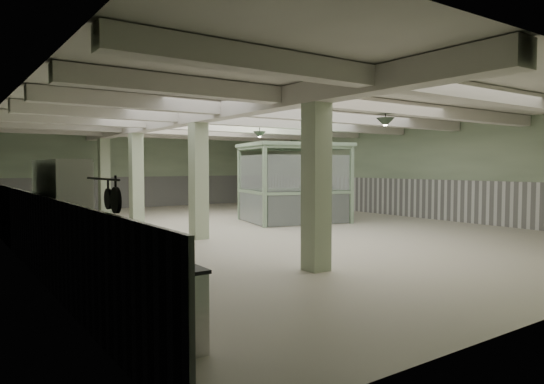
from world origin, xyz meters
TOP-DOWN VIEW (x-y plane):
  - floor at (0.00, 0.00)m, footprint 20.00×20.00m
  - ceiling at (0.00, 0.00)m, footprint 14.00×20.00m
  - wall_back at (0.00, 10.00)m, footprint 14.00×0.02m
  - wall_left at (-7.00, 0.00)m, footprint 0.02×20.00m
  - wall_right at (7.00, 0.00)m, footprint 0.02×20.00m
  - wainscot_left at (-6.97, 0.00)m, footprint 0.05×19.90m
  - wainscot_right at (6.97, 0.00)m, footprint 0.05×19.90m
  - wainscot_back at (0.00, 9.97)m, footprint 13.90×0.05m
  - girder at (-2.50, 0.00)m, footprint 0.45×19.90m
  - beam_a at (0.00, -7.50)m, footprint 13.90×0.35m
  - beam_b at (0.00, -5.00)m, footprint 13.90×0.35m
  - beam_c at (0.00, -2.50)m, footprint 13.90×0.35m
  - beam_d at (0.00, 0.00)m, footprint 13.90×0.35m
  - beam_e at (0.00, 2.50)m, footprint 13.90×0.35m
  - beam_f at (0.00, 5.00)m, footprint 13.90×0.35m
  - beam_g at (0.00, 7.50)m, footprint 13.90×0.35m
  - column_a at (-2.50, -6.00)m, footprint 0.42×0.42m
  - column_b at (-2.50, -1.00)m, footprint 0.42×0.42m
  - column_c at (-2.50, 4.00)m, footprint 0.42×0.42m
  - column_d at (-2.50, 8.00)m, footprint 0.42×0.42m
  - hook_rail at (-6.93, -7.60)m, footprint 0.02×1.20m
  - pendant_front at (0.50, -5.00)m, footprint 0.44×0.44m
  - pendant_mid at (0.50, 0.50)m, footprint 0.44×0.44m
  - pendant_back at (0.50, 5.50)m, footprint 0.44×0.44m
  - prep_counter at (-6.54, -6.12)m, footprint 0.87×4.96m
  - pitcher_near at (-6.60, -5.52)m, footprint 0.20×0.22m
  - pitcher_far at (-6.43, -7.76)m, footprint 0.24×0.26m
  - veg_colander at (-6.57, -4.66)m, footprint 0.44×0.44m
  - orange_bowl at (-6.47, -4.20)m, footprint 0.26×0.26m
  - skillet_near at (-6.88, -7.92)m, footprint 0.04×0.28m
  - skillet_far at (-6.88, -7.65)m, footprint 0.03×0.23m
  - walkin_cooler at (-6.62, -4.00)m, footprint 0.94×2.20m
  - guard_booth at (2.20, 0.85)m, footprint 4.07×3.67m
  - filing_cabinet at (4.03, 1.20)m, footprint 0.43×0.61m

SIDE VIEW (x-z plane):
  - floor at x=0.00m, z-range 0.00..0.00m
  - prep_counter at x=-6.54m, z-range 0.01..0.92m
  - filing_cabinet at x=4.03m, z-range 0.00..1.28m
  - wainscot_left at x=-6.97m, z-range 0.00..1.50m
  - wainscot_right at x=6.97m, z-range 0.00..1.50m
  - wainscot_back at x=0.00m, z-range 0.00..1.50m
  - orange_bowl at x=-6.47m, z-range 0.90..0.99m
  - veg_colander at x=-6.57m, z-range 0.90..1.09m
  - walkin_cooler at x=-6.62m, z-range 0.00..2.02m
  - pitcher_near at x=-6.60m, z-range 0.90..1.14m
  - pitcher_far at x=-6.43m, z-range 0.90..1.17m
  - skillet_near at x=-6.88m, z-range 1.49..1.77m
  - skillet_far at x=-6.88m, z-range 1.51..1.75m
  - wall_back at x=0.00m, z-range 0.00..3.60m
  - wall_left at x=-7.00m, z-range 0.00..3.60m
  - wall_right at x=7.00m, z-range 0.00..3.60m
  - column_a at x=-2.50m, z-range 0.00..3.60m
  - column_b at x=-2.50m, z-range 0.00..3.60m
  - column_c at x=-2.50m, z-range 0.00..3.60m
  - column_d at x=-2.50m, z-range 0.00..3.60m
  - hook_rail at x=-6.93m, z-range 1.84..1.86m
  - guard_booth at x=2.20m, z-range 0.47..3.28m
  - pendant_front at x=0.50m, z-range 2.94..3.16m
  - pendant_mid at x=0.50m, z-range 2.94..3.16m
  - pendant_back at x=0.50m, z-range 2.94..3.16m
  - girder at x=-2.50m, z-range 3.18..3.58m
  - beam_a at x=0.00m, z-range 3.26..3.58m
  - beam_b at x=0.00m, z-range 3.26..3.58m
  - beam_c at x=0.00m, z-range 3.26..3.58m
  - beam_d at x=0.00m, z-range 3.26..3.58m
  - beam_e at x=0.00m, z-range 3.26..3.58m
  - beam_f at x=0.00m, z-range 3.26..3.58m
  - beam_g at x=0.00m, z-range 3.26..3.58m
  - ceiling at x=0.00m, z-range 3.59..3.61m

